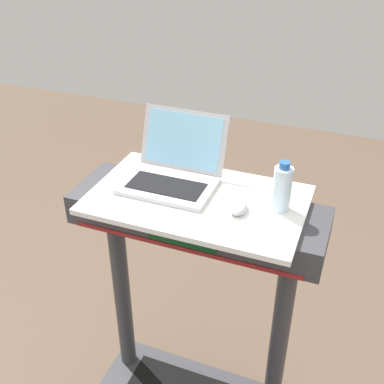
% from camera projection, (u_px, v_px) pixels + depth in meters
% --- Properties ---
extents(desk_board, '(0.73, 0.45, 0.02)m').
position_uv_depth(desk_board, '(197.00, 200.00, 1.64)').
color(desk_board, white).
rests_on(desk_board, treadmill_base).
extents(laptop, '(0.32, 0.30, 0.23)m').
position_uv_depth(laptop, '(173.00, 170.00, 1.70)').
color(laptop, '#B7B7BC').
rests_on(laptop, desk_board).
extents(computer_mouse, '(0.08, 0.11, 0.03)m').
position_uv_depth(computer_mouse, '(238.00, 206.00, 1.55)').
color(computer_mouse, '#B2B2B7').
rests_on(computer_mouse, desk_board).
extents(water_bottle, '(0.06, 0.06, 0.17)m').
position_uv_depth(water_bottle, '(282.00, 188.00, 1.53)').
color(water_bottle, silver).
rests_on(water_bottle, desk_board).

